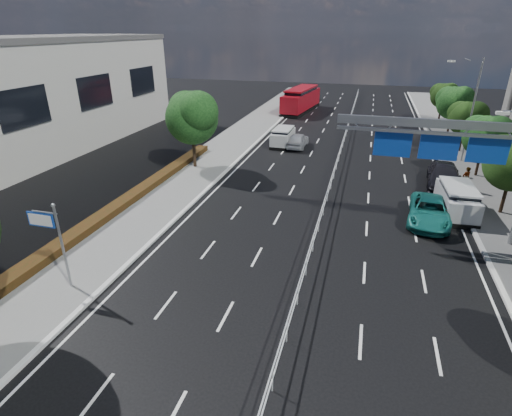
% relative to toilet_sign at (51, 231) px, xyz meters
% --- Properties ---
extents(ground, '(160.00, 160.00, 0.00)m').
position_rel_toilet_sign_xyz_m(ground, '(10.95, 0.00, -2.94)').
color(ground, black).
rests_on(ground, ground).
extents(sidewalk_near, '(5.00, 140.00, 0.14)m').
position_rel_toilet_sign_xyz_m(sidewalk_near, '(-0.55, 0.00, -2.87)').
color(sidewalk_near, slate).
rests_on(sidewalk_near, ground).
extents(kerb_near, '(0.25, 140.00, 0.15)m').
position_rel_toilet_sign_xyz_m(kerb_near, '(1.95, 0.00, -2.87)').
color(kerb_near, silver).
rests_on(kerb_near, ground).
extents(median_fence, '(0.05, 85.00, 1.02)m').
position_rel_toilet_sign_xyz_m(median_fence, '(10.95, 22.50, -2.42)').
color(median_fence, silver).
rests_on(median_fence, ground).
extents(hedge_near, '(1.00, 36.00, 0.44)m').
position_rel_toilet_sign_xyz_m(hedge_near, '(-2.35, 5.00, -2.58)').
color(hedge_near, black).
rests_on(hedge_near, sidewalk_near).
extents(toilet_sign, '(1.62, 0.18, 4.34)m').
position_rel_toilet_sign_xyz_m(toilet_sign, '(0.00, 0.00, 0.00)').
color(toilet_sign, gray).
rests_on(toilet_sign, ground).
extents(overhead_gantry, '(10.24, 0.38, 7.45)m').
position_rel_toilet_sign_xyz_m(overhead_gantry, '(17.69, 10.05, 2.66)').
color(overhead_gantry, gray).
rests_on(overhead_gantry, ground).
extents(streetlight_far, '(2.78, 2.40, 9.00)m').
position_rel_toilet_sign_xyz_m(streetlight_far, '(21.46, 26.00, 2.27)').
color(streetlight_far, gray).
rests_on(streetlight_far, ground).
extents(near_building, '(12.00, 38.00, 10.00)m').
position_rel_toilet_sign_xyz_m(near_building, '(-19.05, 18.00, 2.06)').
color(near_building, beige).
rests_on(near_building, ground).
extents(near_tree_back, '(4.84, 4.51, 6.69)m').
position_rel_toilet_sign_xyz_m(near_tree_back, '(-0.99, 17.97, 1.67)').
color(near_tree_back, black).
rests_on(near_tree_back, ground).
extents(far_tree_e, '(3.63, 3.38, 5.13)m').
position_rel_toilet_sign_xyz_m(far_tree_e, '(22.20, 21.98, 0.61)').
color(far_tree_e, black).
rests_on(far_tree_e, ground).
extents(far_tree_f, '(3.52, 3.28, 5.02)m').
position_rel_toilet_sign_xyz_m(far_tree_f, '(22.20, 29.48, 0.55)').
color(far_tree_f, black).
rests_on(far_tree_f, ground).
extents(far_tree_g, '(3.96, 3.69, 5.45)m').
position_rel_toilet_sign_xyz_m(far_tree_g, '(22.20, 36.98, 0.81)').
color(far_tree_g, black).
rests_on(far_tree_g, ground).
extents(far_tree_h, '(3.41, 3.18, 4.91)m').
position_rel_toilet_sign_xyz_m(far_tree_h, '(22.20, 44.48, 0.48)').
color(far_tree_h, black).
rests_on(far_tree_h, ground).
extents(white_minivan, '(1.91, 4.23, 1.82)m').
position_rel_toilet_sign_xyz_m(white_minivan, '(4.84, 27.20, -2.05)').
color(white_minivan, black).
rests_on(white_minivan, ground).
extents(red_bus, '(4.19, 11.50, 3.36)m').
position_rel_toilet_sign_xyz_m(red_bus, '(3.45, 46.28, -1.19)').
color(red_bus, black).
rests_on(red_bus, ground).
extents(near_car_silver, '(1.88, 4.35, 1.46)m').
position_rel_toilet_sign_xyz_m(near_car_silver, '(6.45, 26.97, -2.21)').
color(near_car_silver, '#A1A3A8').
rests_on(near_car_silver, ground).
extents(near_car_dark, '(1.96, 4.71, 1.51)m').
position_rel_toilet_sign_xyz_m(near_car_dark, '(3.37, 56.41, -2.19)').
color(near_car_dark, black).
rests_on(near_car_dark, ground).
extents(silver_minivan, '(2.19, 4.79, 1.96)m').
position_rel_toilet_sign_xyz_m(silver_minivan, '(19.25, 13.76, -1.98)').
color(silver_minivan, black).
rests_on(silver_minivan, ground).
extents(parked_car_teal, '(3.06, 5.55, 1.47)m').
position_rel_toilet_sign_xyz_m(parked_car_teal, '(17.45, 12.00, -2.21)').
color(parked_car_teal, '#186C65').
rests_on(parked_car_teal, ground).
extents(parked_car_dark, '(2.85, 5.85, 1.64)m').
position_rel_toilet_sign_xyz_m(parked_car_dark, '(19.19, 19.00, -2.12)').
color(parked_car_dark, black).
rests_on(parked_car_dark, ground).
extents(pedestrian_a, '(0.79, 0.71, 1.81)m').
position_rel_toilet_sign_xyz_m(pedestrian_a, '(20.55, 18.11, -1.90)').
color(pedestrian_a, gray).
rests_on(pedestrian_a, sidewalk_far).
extents(pedestrian_b, '(1.04, 0.97, 1.69)m').
position_rel_toilet_sign_xyz_m(pedestrian_b, '(24.00, 19.54, -1.96)').
color(pedestrian_b, gray).
rests_on(pedestrian_b, sidewalk_far).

